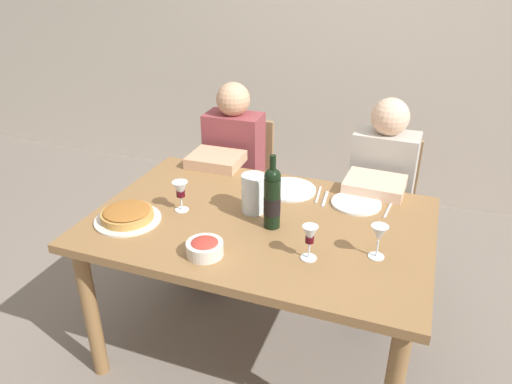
{
  "coord_description": "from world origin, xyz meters",
  "views": [
    {
      "loc": [
        0.63,
        -1.75,
        1.84
      ],
      "look_at": [
        -0.05,
        0.09,
        0.85
      ],
      "focal_mm": 33.58,
      "sensor_mm": 36.0,
      "label": 1
    }
  ],
  "objects_px": {
    "chair_right": "(381,202)",
    "diner_right": "(377,201)",
    "water_pitcher": "(254,196)",
    "dinner_plate_left_setting": "(289,189)",
    "baked_tart": "(127,215)",
    "wine_glass_right_diner": "(180,191)",
    "wine_glass_left_diner": "(310,236)",
    "wine_bottle": "(272,198)",
    "wine_glass_centre": "(379,235)",
    "diner_left": "(228,176)",
    "salad_bowl": "(205,247)",
    "dining_table": "(260,237)",
    "dinner_plate_right_setting": "(356,203)",
    "chair_left": "(242,178)"
  },
  "relations": [
    {
      "from": "dining_table",
      "to": "water_pitcher",
      "type": "bearing_deg",
      "value": 131.73
    },
    {
      "from": "water_pitcher",
      "to": "dinner_plate_left_setting",
      "type": "distance_m",
      "value": 0.29
    },
    {
      "from": "baked_tart",
      "to": "diner_left",
      "type": "xyz_separation_m",
      "value": [
        0.1,
        0.87,
        -0.17
      ]
    },
    {
      "from": "diner_left",
      "to": "diner_right",
      "type": "bearing_deg",
      "value": 177.44
    },
    {
      "from": "water_pitcher",
      "to": "chair_right",
      "type": "distance_m",
      "value": 1.02
    },
    {
      "from": "diner_right",
      "to": "wine_bottle",
      "type": "bearing_deg",
      "value": 63.2
    },
    {
      "from": "wine_glass_left_diner",
      "to": "diner_right",
      "type": "distance_m",
      "value": 0.91
    },
    {
      "from": "water_pitcher",
      "to": "dinner_plate_right_setting",
      "type": "bearing_deg",
      "value": 27.97
    },
    {
      "from": "dinner_plate_left_setting",
      "to": "dinner_plate_right_setting",
      "type": "height_order",
      "value": "same"
    },
    {
      "from": "wine_glass_left_diner",
      "to": "dinner_plate_left_setting",
      "type": "distance_m",
      "value": 0.6
    },
    {
      "from": "dining_table",
      "to": "baked_tart",
      "type": "height_order",
      "value": "baked_tart"
    },
    {
      "from": "wine_bottle",
      "to": "dinner_plate_left_setting",
      "type": "height_order",
      "value": "wine_bottle"
    },
    {
      "from": "chair_left",
      "to": "chair_right",
      "type": "bearing_deg",
      "value": 177.45
    },
    {
      "from": "dinner_plate_left_setting",
      "to": "diner_right",
      "type": "height_order",
      "value": "diner_right"
    },
    {
      "from": "wine_bottle",
      "to": "dinner_plate_right_setting",
      "type": "relative_size",
      "value": 1.42
    },
    {
      "from": "wine_glass_left_diner",
      "to": "dinner_plate_left_setting",
      "type": "height_order",
      "value": "wine_glass_left_diner"
    },
    {
      "from": "dinner_plate_left_setting",
      "to": "chair_left",
      "type": "relative_size",
      "value": 0.31
    },
    {
      "from": "chair_right",
      "to": "diner_right",
      "type": "xyz_separation_m",
      "value": [
        -0.01,
        -0.24,
        0.12
      ]
    },
    {
      "from": "dining_table",
      "to": "diner_left",
      "type": "relative_size",
      "value": 1.29
    },
    {
      "from": "wine_glass_left_diner",
      "to": "dinner_plate_left_setting",
      "type": "relative_size",
      "value": 0.54
    },
    {
      "from": "salad_bowl",
      "to": "wine_glass_right_diner",
      "type": "distance_m",
      "value": 0.4
    },
    {
      "from": "wine_glass_right_diner",
      "to": "wine_bottle",
      "type": "bearing_deg",
      "value": 1.05
    },
    {
      "from": "salad_bowl",
      "to": "wine_glass_centre",
      "type": "relative_size",
      "value": 1.05
    },
    {
      "from": "wine_bottle",
      "to": "chair_right",
      "type": "bearing_deg",
      "value": 67.06
    },
    {
      "from": "wine_glass_left_diner",
      "to": "diner_right",
      "type": "xyz_separation_m",
      "value": [
        0.16,
        0.86,
        -0.24
      ]
    },
    {
      "from": "chair_left",
      "to": "dining_table",
      "type": "bearing_deg",
      "value": 115.45
    },
    {
      "from": "chair_right",
      "to": "diner_right",
      "type": "bearing_deg",
      "value": 90.41
    },
    {
      "from": "chair_right",
      "to": "dining_table",
      "type": "bearing_deg",
      "value": 64.99
    },
    {
      "from": "wine_glass_right_diner",
      "to": "salad_bowl",
      "type": "bearing_deg",
      "value": -48.25
    },
    {
      "from": "wine_glass_right_diner",
      "to": "baked_tart",
      "type": "bearing_deg",
      "value": -136.99
    },
    {
      "from": "wine_bottle",
      "to": "baked_tart",
      "type": "height_order",
      "value": "wine_bottle"
    },
    {
      "from": "wine_bottle",
      "to": "wine_glass_left_diner",
      "type": "distance_m",
      "value": 0.28
    },
    {
      "from": "dining_table",
      "to": "salad_bowl",
      "type": "xyz_separation_m",
      "value": [
        -0.11,
        -0.34,
        0.13
      ]
    },
    {
      "from": "dining_table",
      "to": "water_pitcher",
      "type": "height_order",
      "value": "water_pitcher"
    },
    {
      "from": "wine_bottle",
      "to": "wine_glass_centre",
      "type": "distance_m",
      "value": 0.47
    },
    {
      "from": "dinner_plate_left_setting",
      "to": "wine_glass_left_diner",
      "type": "bearing_deg",
      "value": -65.91
    },
    {
      "from": "baked_tart",
      "to": "wine_glass_right_diner",
      "type": "height_order",
      "value": "wine_glass_right_diner"
    },
    {
      "from": "wine_glass_right_diner",
      "to": "water_pitcher",
      "type": "bearing_deg",
      "value": 18.8
    },
    {
      "from": "wine_glass_left_diner",
      "to": "diner_left",
      "type": "relative_size",
      "value": 0.13
    },
    {
      "from": "diner_left",
      "to": "dinner_plate_left_setting",
      "type": "bearing_deg",
      "value": 144.13
    },
    {
      "from": "wine_bottle",
      "to": "diner_right",
      "type": "distance_m",
      "value": 0.83
    },
    {
      "from": "water_pitcher",
      "to": "chair_right",
      "type": "height_order",
      "value": "water_pitcher"
    },
    {
      "from": "water_pitcher",
      "to": "salad_bowl",
      "type": "xyz_separation_m",
      "value": [
        -0.06,
        -0.4,
        -0.05
      ]
    },
    {
      "from": "dinner_plate_left_setting",
      "to": "chair_right",
      "type": "height_order",
      "value": "chair_right"
    },
    {
      "from": "baked_tart",
      "to": "diner_left",
      "type": "height_order",
      "value": "diner_left"
    },
    {
      "from": "baked_tart",
      "to": "water_pitcher",
      "type": "bearing_deg",
      "value": 29.07
    },
    {
      "from": "water_pitcher",
      "to": "diner_right",
      "type": "distance_m",
      "value": 0.8
    },
    {
      "from": "baked_tart",
      "to": "wine_glass_right_diner",
      "type": "relative_size",
      "value": 2.02
    },
    {
      "from": "water_pitcher",
      "to": "chair_left",
      "type": "height_order",
      "value": "water_pitcher"
    },
    {
      "from": "wine_bottle",
      "to": "wine_glass_centre",
      "type": "height_order",
      "value": "wine_bottle"
    }
  ]
}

